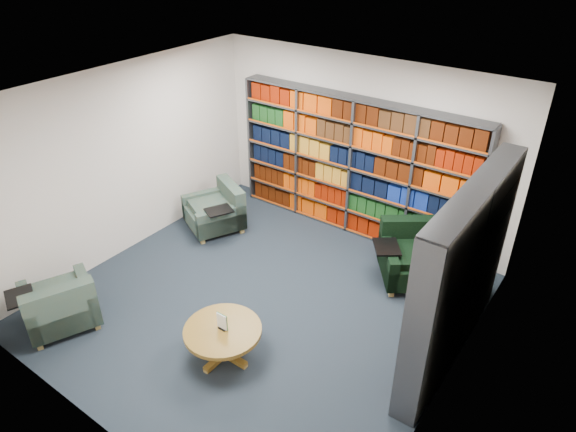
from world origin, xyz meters
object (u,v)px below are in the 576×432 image
Objects in this scene: chair_teal_left at (218,211)px; coffee_table at (223,335)px; chair_teal_front at (60,307)px; chair_green_right at (413,257)px.

chair_teal_left is 2.94m from coffee_table.
coffee_table is (1.99, 0.80, 0.04)m from chair_teal_front.
chair_teal_front is 2.14m from coffee_table.
chair_teal_front is at bearing -89.32° from chair_teal_left.
chair_green_right is (3.14, 0.62, 0.02)m from chair_teal_left.
coffee_table is at bearing 21.82° from chair_teal_front.
chair_teal_left is at bearing 90.68° from chair_teal_front.
coffee_table is (2.02, -2.13, 0.04)m from chair_teal_left.
chair_teal_front is at bearing -158.18° from coffee_table.
chair_teal_left is at bearing -168.91° from chair_green_right.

